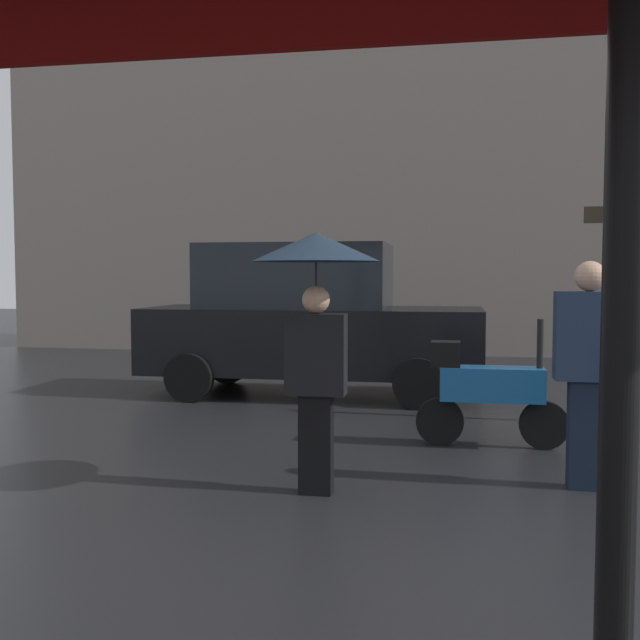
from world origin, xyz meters
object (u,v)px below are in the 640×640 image
object	(u,v)px
pedestrian_with_umbrella	(316,289)
parked_scooter	(487,389)
pedestrian_with_bag	(590,361)
street_signpost	(634,267)
parked_car_left	(308,320)

from	to	relation	value
pedestrian_with_umbrella	parked_scooter	size ratio (longest dim) A/B	1.37
pedestrian_with_umbrella	parked_scooter	world-z (taller)	pedestrian_with_umbrella
pedestrian_with_bag	parked_scooter	world-z (taller)	pedestrian_with_bag
parked_scooter	street_signpost	size ratio (longest dim) A/B	0.50
pedestrian_with_umbrella	parked_car_left	bearing A→B (deg)	-127.94
parked_scooter	parked_car_left	xyz separation A→B (m)	(-2.29, 2.71, 0.47)
pedestrian_with_bag	parked_car_left	distance (m)	4.99
pedestrian_with_umbrella	parked_car_left	distance (m)	4.62
pedestrian_with_umbrella	pedestrian_with_bag	size ratio (longest dim) A/B	1.12
parked_car_left	street_signpost	distance (m)	4.18
pedestrian_with_bag	parked_car_left	world-z (taller)	parked_car_left
parked_car_left	pedestrian_with_umbrella	bearing A→B (deg)	-89.30
parked_car_left	pedestrian_with_bag	bearing A→B (deg)	-64.44
street_signpost	parked_scooter	bearing A→B (deg)	-139.95
pedestrian_with_umbrella	parked_scooter	xyz separation A→B (m)	(1.33, 1.78, -0.99)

